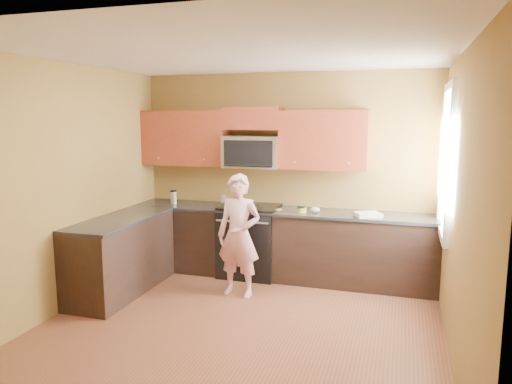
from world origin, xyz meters
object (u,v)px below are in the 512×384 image
at_px(woman, 239,235).
at_px(frying_pan, 246,209).
at_px(microwave, 253,167).
at_px(stove, 250,240).
at_px(butter_tub, 302,212).
at_px(travel_mug, 174,204).

bearing_deg(woman, frying_pan, 102.59).
bearing_deg(microwave, frying_pan, -85.07).
relative_size(stove, butter_tub, 8.09).
distance_m(stove, frying_pan, 0.54).
bearing_deg(stove, microwave, 90.00).
bearing_deg(woman, travel_mug, 153.76).
bearing_deg(microwave, travel_mug, -171.97).
bearing_deg(travel_mug, butter_tub, -1.84).
bearing_deg(stove, frying_pan, -82.67).
bearing_deg(stove, travel_mug, -178.41).
relative_size(frying_pan, travel_mug, 2.59).
distance_m(frying_pan, butter_tub, 0.71).
distance_m(stove, travel_mug, 1.19).
bearing_deg(frying_pan, travel_mug, 175.96).
distance_m(microwave, frying_pan, 0.63).
distance_m(butter_tub, travel_mug, 1.83).
height_order(stove, frying_pan, frying_pan).
bearing_deg(microwave, butter_tub, -16.55).
xyz_separation_m(microwave, woman, (0.10, -0.87, -0.72)).
xyz_separation_m(microwave, butter_tub, (0.72, -0.21, -0.53)).
distance_m(woman, butter_tub, 0.92).
height_order(woman, travel_mug, woman).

